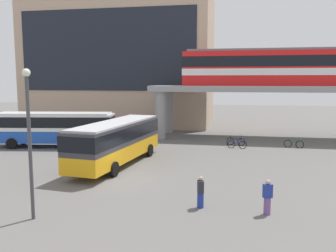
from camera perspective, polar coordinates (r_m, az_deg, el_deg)
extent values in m
plane|color=#605E5B|center=(32.67, -2.06, -3.67)|extent=(120.00, 120.00, 0.00)
cube|color=tan|center=(53.09, -7.18, 10.37)|extent=(25.39, 13.85, 18.18)
cube|color=black|center=(46.56, -9.86, 11.87)|extent=(22.85, 0.10, 10.18)
cube|color=gray|center=(40.09, 21.30, 5.56)|extent=(32.65, 6.44, 0.60)
cylinder|color=gray|center=(37.93, -1.24, 1.72)|extent=(1.10, 1.10, 5.03)
cylinder|color=gray|center=(42.66, 0.08, 2.34)|extent=(1.10, 1.10, 5.03)
cube|color=red|center=(39.83, 19.12, 8.67)|extent=(22.64, 2.90, 3.60)
cube|color=silver|center=(39.82, 19.10, 8.15)|extent=(22.70, 2.96, 0.70)
cube|color=black|center=(39.86, 19.16, 9.70)|extent=(22.70, 2.96, 1.10)
cube|color=slate|center=(39.93, 19.24, 11.42)|extent=(21.73, 2.61, 0.24)
cube|color=orange|center=(26.69, -8.12, -3.94)|extent=(3.84, 11.22, 1.10)
cube|color=#333338|center=(26.47, -8.17, -1.17)|extent=(3.84, 11.22, 1.50)
cube|color=black|center=(26.46, -8.17, -1.01)|extent=(3.88, 11.27, 0.96)
cube|color=silver|center=(26.36, -8.20, 0.57)|extent=(3.64, 10.66, 0.12)
cylinder|color=black|center=(30.45, -7.35, -3.58)|extent=(0.40, 1.03, 1.00)
cylinder|color=black|center=(29.49, -2.93, -3.88)|extent=(0.40, 1.03, 1.00)
cylinder|color=black|center=(24.76, -13.83, -6.27)|extent=(0.40, 1.03, 1.00)
cylinder|color=black|center=(23.58, -8.59, -6.82)|extent=(0.40, 1.03, 1.00)
cube|color=#1E4CB2|center=(35.16, -17.63, -1.49)|extent=(11.25, 4.18, 1.10)
cube|color=silver|center=(34.99, -17.72, 0.62)|extent=(11.25, 4.18, 1.50)
cube|color=black|center=(34.98, -17.72, 0.74)|extent=(11.30, 4.22, 0.96)
cube|color=silver|center=(34.91, -17.77, 1.94)|extent=(10.69, 3.97, 0.12)
cylinder|color=black|center=(35.43, -23.65, -2.60)|extent=(1.03, 0.43, 1.00)
cylinder|color=black|center=(37.68, -22.04, -1.96)|extent=(1.03, 0.43, 1.00)
cylinder|color=black|center=(33.17, -13.27, -2.81)|extent=(1.03, 0.43, 1.00)
cylinder|color=black|center=(35.56, -12.24, -2.11)|extent=(1.03, 0.43, 1.00)
torus|color=black|center=(34.92, 11.58, -2.53)|extent=(0.73, 0.22, 0.74)
torus|color=black|center=(35.15, 9.90, -2.42)|extent=(0.73, 0.22, 0.74)
cylinder|color=black|center=(34.99, 10.75, -2.02)|extent=(1.03, 0.28, 0.05)
cylinder|color=black|center=(35.10, 9.91, -1.94)|extent=(0.04, 0.04, 0.55)
cylinder|color=black|center=(34.87, 11.59, -1.96)|extent=(0.04, 0.04, 0.65)
torus|color=black|center=(33.41, 11.82, -2.98)|extent=(0.74, 0.17, 0.74)
torus|color=black|center=(33.55, 10.04, -2.89)|extent=(0.74, 0.17, 0.74)
cylinder|color=#1E3FA5|center=(33.43, 10.94, -2.46)|extent=(1.05, 0.20, 0.05)
cylinder|color=#1E3FA5|center=(33.50, 10.05, -2.39)|extent=(0.04, 0.04, 0.55)
cylinder|color=#1E3FA5|center=(33.35, 11.84, -2.39)|extent=(0.04, 0.04, 0.65)
torus|color=black|center=(35.11, 20.26, -2.78)|extent=(0.73, 0.27, 0.74)
torus|color=black|center=(35.24, 18.56, -2.67)|extent=(0.73, 0.27, 0.74)
cylinder|color=#1E7F33|center=(35.12, 19.43, -2.28)|extent=(1.02, 0.35, 0.05)
cylinder|color=#1E7F33|center=(35.19, 18.58, -2.19)|extent=(0.04, 0.04, 0.55)
cylinder|color=#1E7F33|center=(35.05, 20.29, -2.22)|extent=(0.04, 0.04, 0.65)
cylinder|color=navy|center=(17.98, 5.19, -11.69)|extent=(0.32, 0.32, 0.77)
cube|color=#26262D|center=(17.77, 5.21, -9.59)|extent=(0.36, 0.46, 0.61)
sphere|color=tan|center=(17.65, 5.23, -8.32)|extent=(0.21, 0.21, 0.21)
cylinder|color=#724C8C|center=(17.69, 15.53, -12.19)|extent=(0.32, 0.32, 0.81)
cube|color=navy|center=(17.46, 15.61, -9.95)|extent=(0.47, 0.41, 0.64)
sphere|color=tan|center=(17.34, 15.66, -8.59)|extent=(0.22, 0.22, 0.22)
cylinder|color=#3F3F44|center=(16.93, -21.15, -3.49)|extent=(0.16, 0.16, 6.40)
sphere|color=silver|center=(16.66, -21.68, 7.92)|extent=(0.36, 0.36, 0.36)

